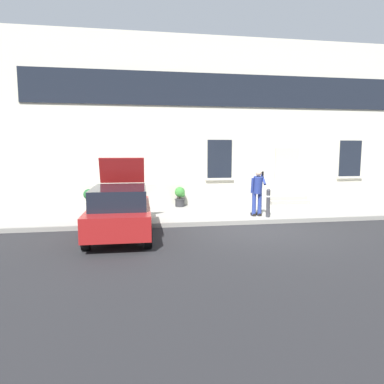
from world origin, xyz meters
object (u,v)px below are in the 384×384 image
Objects in this scene: planter_olive at (136,198)px; planter_charcoal at (180,196)px; bollard_near_person at (268,202)px; hatchback_car_red at (120,210)px; person_on_phone at (257,189)px; planter_cream at (89,199)px.

planter_olive and planter_charcoal have the same top height.
planter_olive is at bearing 150.42° from bollard_near_person.
planter_charcoal is (2.33, 4.23, -0.19)m from hatchback_car_red.
hatchback_car_red is 2.34× the size of person_on_phone.
planter_cream is 3.79m from planter_charcoal.
hatchback_car_red reaches higher than bollard_near_person.
hatchback_car_red reaches higher than planter_cream.
planter_charcoal is at bearing 3.46° from planter_cream.
planter_charcoal is (-2.88, 2.87, -0.11)m from bollard_near_person.
planter_cream is (-6.67, 2.64, -0.11)m from bollard_near_person.
person_on_phone reaches higher than planter_cream.
planter_charcoal is (3.79, 0.23, 0.00)m from planter_cream.
bollard_near_person is 0.60× the size of person_on_phone.
planter_olive is (1.89, 0.07, 0.00)m from planter_cream.
bollard_near_person is 5.49m from planter_olive.
planter_charcoal is at bearing 135.17° from bollard_near_person.
planter_olive is (-4.44, 2.48, -0.54)m from person_on_phone.
hatchback_car_red is at bearing -165.31° from bollard_near_person.
hatchback_car_red is 3.91× the size of bollard_near_person.
bollard_near_person is 0.60m from person_on_phone.
hatchback_car_red is 4.75× the size of planter_cream.
planter_cream is at bearing -177.73° from planter_olive.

